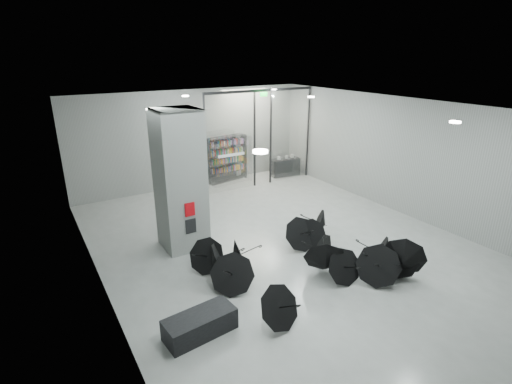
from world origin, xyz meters
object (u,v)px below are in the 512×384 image
bench (200,324)px  shop_counter (285,167)px  umbrella_cluster (317,262)px  column (180,181)px  bookshelf (226,159)px

bench → shop_counter: bearing=40.0°
shop_counter → umbrella_cluster: (-4.22, -7.29, -0.09)m
column → bookshelf: (3.92, 4.75, -1.00)m
column → shop_counter: column is taller
bench → bookshelf: bearing=53.9°
bookshelf → shop_counter: bookshelf is taller
column → umbrella_cluster: bearing=-54.7°
column → bench: size_ratio=2.76×
shop_counter → umbrella_cluster: 8.42m
column → umbrella_cluster: size_ratio=0.75×
bench → shop_counter: shop_counter is taller
bench → shop_counter: (7.72, 7.83, 0.17)m
bench → umbrella_cluster: 3.54m
bookshelf → umbrella_cluster: bookshelf is taller
column → bookshelf: bearing=50.5°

